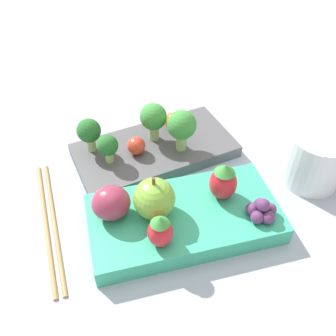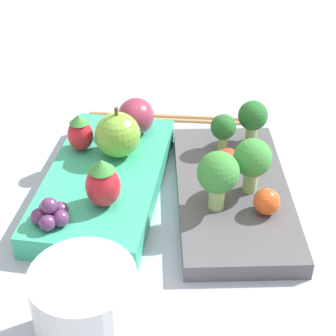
% 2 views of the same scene
% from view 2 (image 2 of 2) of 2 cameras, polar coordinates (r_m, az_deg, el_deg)
% --- Properties ---
extents(ground_plane, '(4.00, 4.00, 0.00)m').
position_cam_2_polar(ground_plane, '(0.59, -0.12, -3.59)').
color(ground_plane, '#939EB2').
extents(bento_box_savoury, '(0.24, 0.15, 0.02)m').
position_cam_2_polar(bento_box_savoury, '(0.59, 6.57, -2.57)').
color(bento_box_savoury, '#4C4C51').
rests_on(bento_box_savoury, ground_plane).
extents(bento_box_fruit, '(0.23, 0.12, 0.03)m').
position_cam_2_polar(bento_box_fruit, '(0.60, -6.45, -1.34)').
color(bento_box_fruit, '#33A87F').
rests_on(bento_box_fruit, ground_plane).
extents(broccoli_floret_0, '(0.04, 0.04, 0.06)m').
position_cam_2_polar(broccoli_floret_0, '(0.53, 5.11, -0.65)').
color(broccoli_floret_0, '#93B770').
rests_on(broccoli_floret_0, bento_box_savoury).
extents(broccoli_floret_1, '(0.03, 0.03, 0.04)m').
position_cam_2_polar(broccoli_floret_1, '(0.62, 5.63, 4.05)').
color(broccoli_floret_1, '#93B770').
rests_on(broccoli_floret_1, bento_box_savoury).
extents(broccoli_floret_2, '(0.04, 0.04, 0.06)m').
position_cam_2_polar(broccoli_floret_2, '(0.56, 8.57, 0.84)').
color(broccoli_floret_2, '#93B770').
rests_on(broccoli_floret_2, bento_box_savoury).
extents(broccoli_floret_3, '(0.03, 0.03, 0.05)m').
position_cam_2_polar(broccoli_floret_3, '(0.64, 8.61, 5.15)').
color(broccoli_floret_3, '#93B770').
rests_on(broccoli_floret_3, bento_box_savoury).
extents(cherry_tomato_0, '(0.03, 0.03, 0.03)m').
position_cam_2_polar(cherry_tomato_0, '(0.55, 9.99, -3.38)').
color(cherry_tomato_0, '#DB4C1E').
rests_on(cherry_tomato_0, bento_box_savoury).
extents(cherry_tomato_1, '(0.03, 0.03, 0.03)m').
position_cam_2_polar(cherry_tomato_1, '(0.60, 6.07, 0.82)').
color(cherry_tomato_1, red).
rests_on(cherry_tomato_1, bento_box_savoury).
extents(apple, '(0.05, 0.05, 0.06)m').
position_cam_2_polar(apple, '(0.60, -5.14, 3.38)').
color(apple, '#70A838').
rests_on(apple, bento_box_fruit).
extents(strawberry_0, '(0.03, 0.03, 0.05)m').
position_cam_2_polar(strawberry_0, '(0.53, -6.65, -1.55)').
color(strawberry_0, red).
rests_on(strawberry_0, bento_box_fruit).
extents(strawberry_1, '(0.03, 0.03, 0.04)m').
position_cam_2_polar(strawberry_1, '(0.62, -8.92, 3.54)').
color(strawberry_1, red).
rests_on(strawberry_1, bento_box_fruit).
extents(plum, '(0.05, 0.04, 0.04)m').
position_cam_2_polar(plum, '(0.64, -3.29, 5.28)').
color(plum, '#892D47').
rests_on(plum, bento_box_fruit).
extents(grape_cluster, '(0.04, 0.04, 0.03)m').
position_cam_2_polar(grape_cluster, '(0.53, -11.84, -4.55)').
color(grape_cluster, '#562D5B').
rests_on(grape_cluster, bento_box_fruit).
extents(drinking_cup, '(0.08, 0.08, 0.08)m').
position_cam_2_polar(drinking_cup, '(0.44, -8.33, -14.03)').
color(drinking_cup, silver).
rests_on(drinking_cup, ground_plane).
extents(chopsticks_pair, '(0.02, 0.21, 0.01)m').
position_cam_2_polar(chopsticks_pair, '(0.73, 0.10, 5.22)').
color(chopsticks_pair, '#A37547').
rests_on(chopsticks_pair, ground_plane).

